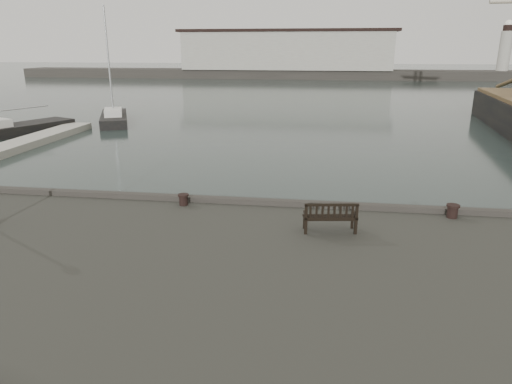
{
  "coord_description": "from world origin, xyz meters",
  "views": [
    {
      "loc": [
        0.58,
        -14.63,
        6.61
      ],
      "look_at": [
        -1.46,
        -0.5,
        2.1
      ],
      "focal_mm": 32.0,
      "sensor_mm": 36.0,
      "label": 1
    }
  ],
  "objects_px": {
    "bench": "(330,222)",
    "bollard_right": "(453,211)",
    "bollard_left": "(183,200)",
    "yacht_d": "(114,120)"
  },
  "relations": [
    {
      "from": "bench",
      "to": "bollard_right",
      "type": "xyz_separation_m",
      "value": [
        3.8,
        1.69,
        -0.07
      ]
    },
    {
      "from": "bench",
      "to": "bollard_left",
      "type": "height_order",
      "value": "bench"
    },
    {
      "from": "bollard_left",
      "to": "yacht_d",
      "type": "bearing_deg",
      "value": 119.35
    },
    {
      "from": "bollard_left",
      "to": "bench",
      "type": "bearing_deg",
      "value": -18.78
    },
    {
      "from": "bench",
      "to": "bollard_left",
      "type": "relative_size",
      "value": 4.16
    },
    {
      "from": "bench",
      "to": "yacht_d",
      "type": "height_order",
      "value": "yacht_d"
    },
    {
      "from": "bench",
      "to": "yacht_d",
      "type": "distance_m",
      "value": 33.69
    },
    {
      "from": "bollard_left",
      "to": "bollard_right",
      "type": "height_order",
      "value": "bollard_right"
    },
    {
      "from": "bollard_left",
      "to": "yacht_d",
      "type": "height_order",
      "value": "yacht_d"
    },
    {
      "from": "bollard_right",
      "to": "yacht_d",
      "type": "height_order",
      "value": "yacht_d"
    }
  ]
}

